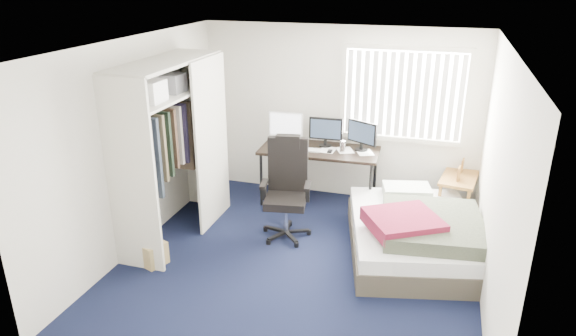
{
  "coord_description": "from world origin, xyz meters",
  "views": [
    {
      "loc": [
        1.4,
        -4.97,
        3.2
      ],
      "look_at": [
        -0.24,
        0.4,
        1.01
      ],
      "focal_mm": 32.0,
      "sensor_mm": 36.0,
      "label": 1
    }
  ],
  "objects_px": {
    "desk": "(320,147)",
    "bed": "(415,233)",
    "office_chair": "(287,198)",
    "nightstand": "(460,180)"
  },
  "relations": [
    {
      "from": "office_chair",
      "to": "bed",
      "type": "bearing_deg",
      "value": -1.38
    },
    {
      "from": "nightstand",
      "to": "office_chair",
      "type": "bearing_deg",
      "value": -150.5
    },
    {
      "from": "office_chair",
      "to": "nightstand",
      "type": "xyz_separation_m",
      "value": [
        2.09,
        1.18,
        0.04
      ]
    },
    {
      "from": "office_chair",
      "to": "nightstand",
      "type": "distance_m",
      "value": 2.4
    },
    {
      "from": "nightstand",
      "to": "desk",
      "type": "bearing_deg",
      "value": -177.2
    },
    {
      "from": "desk",
      "to": "bed",
      "type": "xyz_separation_m",
      "value": [
        1.45,
        -1.13,
        -0.56
      ]
    },
    {
      "from": "bed",
      "to": "desk",
      "type": "bearing_deg",
      "value": 142.09
    },
    {
      "from": "desk",
      "to": "office_chair",
      "type": "bearing_deg",
      "value": -98.6
    },
    {
      "from": "desk",
      "to": "nightstand",
      "type": "distance_m",
      "value": 1.95
    },
    {
      "from": "desk",
      "to": "office_chair",
      "type": "height_order",
      "value": "office_chair"
    }
  ]
}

